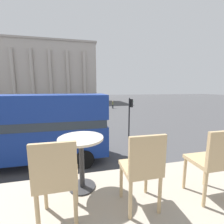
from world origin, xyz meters
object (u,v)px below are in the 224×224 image
object	(u,v)px
cafe_chair_0	(57,177)
cafe_chair_1	(142,167)
pedestrian_olive	(113,104)
double_decker_bus	(6,128)
plaza_building_left	(39,74)
cafe_dining_table	(81,151)
pedestrian_white	(26,107)
cafe_chair_2	(212,160)
traffic_light_mid	(26,107)
traffic_light_near	(130,112)
pedestrian_grey	(55,103)
pedestrian_red	(50,104)

from	to	relation	value
cafe_chair_0	cafe_chair_1	xyz separation A→B (m)	(0.90, -0.00, 0.00)
cafe_chair_1	pedestrian_olive	distance (m)	31.80
double_decker_bus	plaza_building_left	size ratio (longest dim) A/B	0.31
cafe_chair_1	plaza_building_left	size ratio (longest dim) A/B	0.03
cafe_dining_table	plaza_building_left	bearing A→B (deg)	103.21
plaza_building_left	pedestrian_white	xyz separation A→B (m)	(2.45, -22.31, -8.12)
cafe_chair_1	plaza_building_left	bearing A→B (deg)	109.15
cafe_chair_2	plaza_building_left	distance (m)	53.77
double_decker_bus	traffic_light_mid	world-z (taller)	double_decker_bus
traffic_light_near	pedestrian_grey	size ratio (longest dim) A/B	2.07
cafe_chair_0	cafe_chair_1	world-z (taller)	same
pedestrian_olive	pedestrian_red	world-z (taller)	pedestrian_red
pedestrian_white	pedestrian_red	bearing A→B (deg)	-43.46
cafe_dining_table	pedestrian_olive	xyz separation A→B (m)	(7.53, 30.41, -2.63)
cafe_chair_1	plaza_building_left	distance (m)	53.51
plaza_building_left	traffic_light_near	bearing A→B (deg)	-68.20
cafe_chair_0	traffic_light_mid	bearing A→B (deg)	100.85
plaza_building_left	cafe_chair_2	bearing A→B (deg)	-75.31
cafe_chair_1	traffic_light_mid	xyz separation A→B (m)	(-7.07, 19.10, -1.45)
pedestrian_white	cafe_chair_1	bearing A→B (deg)	-161.73
double_decker_bus	plaza_building_left	world-z (taller)	plaza_building_left
traffic_light_near	cafe_chair_0	bearing A→B (deg)	-113.25
double_decker_bus	pedestrian_olive	world-z (taller)	double_decker_bus
cafe_chair_1	cafe_chair_2	distance (m)	0.90
traffic_light_near	pedestrian_red	size ratio (longest dim) A/B	2.01
cafe_chair_2	pedestrian_grey	distance (m)	35.61
cafe_dining_table	plaza_building_left	distance (m)	52.85
plaza_building_left	pedestrian_white	size ratio (longest dim) A/B	22.17
double_decker_bus	pedestrian_grey	xyz separation A→B (m)	(-1.28, 27.06, -1.28)
double_decker_bus	cafe_dining_table	world-z (taller)	double_decker_bus
cafe_dining_table	pedestrian_olive	bearing A→B (deg)	76.10
cafe_chair_0	cafe_chair_2	size ratio (longest dim) A/B	1.00
double_decker_bus	pedestrian_olive	bearing A→B (deg)	67.81
traffic_light_mid	pedestrian_white	size ratio (longest dim) A/B	2.01
cafe_chair_0	pedestrian_white	bearing A→B (deg)	100.52
traffic_light_near	pedestrian_olive	world-z (taller)	traffic_light_near
cafe_chair_0	pedestrian_red	world-z (taller)	cafe_chair_0
cafe_chair_0	pedestrian_olive	bearing A→B (deg)	68.82
plaza_building_left	pedestrian_grey	xyz separation A→B (m)	(6.74, -16.89, -8.03)
cafe_dining_table	pedestrian_grey	distance (m)	34.79
cafe_dining_table	pedestrian_white	size ratio (longest dim) A/B	0.45
pedestrian_white	pedestrian_olive	world-z (taller)	pedestrian_olive
pedestrian_red	pedestrian_grey	bearing A→B (deg)	-101.45
pedestrian_grey	traffic_light_near	bearing A→B (deg)	-174.84
traffic_light_near	traffic_light_mid	world-z (taller)	traffic_light_near
cafe_chair_2	traffic_light_near	distance (m)	11.21
cafe_dining_table	pedestrian_olive	distance (m)	31.44
cafe_chair_1	cafe_chair_2	world-z (taller)	same
cafe_dining_table	cafe_chair_2	xyz separation A→B (m)	(1.55, -0.56, -0.02)
double_decker_bus	cafe_chair_0	world-z (taller)	double_decker_bus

